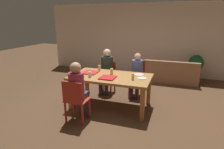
{
  "coord_description": "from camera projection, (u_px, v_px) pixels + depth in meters",
  "views": [
    {
      "loc": [
        1.44,
        -4.01,
        2.06
      ],
      "look_at": [
        0.0,
        0.1,
        0.78
      ],
      "focal_mm": 30.23,
      "sensor_mm": 36.0,
      "label": 1
    }
  ],
  "objects": [
    {
      "name": "chair_0",
      "position": [
        108.0,
        75.0,
        5.53
      ],
      "size": [
        0.41,
        0.41,
        0.87
      ],
      "color": "#B02B20",
      "rests_on": "ground"
    },
    {
      "name": "potted_plant",
      "position": [
        196.0,
        67.0,
        6.39
      ],
      "size": [
        0.49,
        0.49,
        0.92
      ],
      "color": "#AD6F4D",
      "rests_on": "ground"
    },
    {
      "name": "person_1",
      "position": [
        78.0,
        86.0,
        3.85
      ],
      "size": [
        0.31,
        0.49,
        1.26
      ],
      "color": "#3C434F",
      "rests_on": "ground"
    },
    {
      "name": "person_2",
      "position": [
        137.0,
        72.0,
        5.09
      ],
      "size": [
        0.31,
        0.5,
        1.19
      ],
      "color": "#3F3047",
      "rests_on": "ground"
    },
    {
      "name": "pizza_box_1",
      "position": [
        90.0,
        72.0,
        4.7
      ],
      "size": [
        0.37,
        0.37,
        0.03
      ],
      "color": "red",
      "rests_on": "dining_table"
    },
    {
      "name": "chair_1",
      "position": [
        75.0,
        100.0,
        3.8
      ],
      "size": [
        0.45,
        0.39,
        0.91
      ],
      "color": "#B32E22",
      "rests_on": "ground"
    },
    {
      "name": "drinking_glass_0",
      "position": [
        133.0,
        77.0,
        4.13
      ],
      "size": [
        0.06,
        0.06,
        0.14
      ],
      "primitive_type": "cylinder",
      "color": "#DAC764",
      "rests_on": "dining_table"
    },
    {
      "name": "ground_plane",
      "position": [
        111.0,
        106.0,
        4.67
      ],
      "size": [
        20.0,
        20.0,
        0.0
      ],
      "primitive_type": "plane",
      "color": "brown"
    },
    {
      "name": "couch",
      "position": [
        171.0,
        73.0,
        6.49
      ],
      "size": [
        1.75,
        0.87,
        0.76
      ],
      "color": "#996A4A",
      "rests_on": "ground"
    },
    {
      "name": "plate_1",
      "position": [
        139.0,
        75.0,
        4.52
      ],
      "size": [
        0.24,
        0.24,
        0.01
      ],
      "color": "white",
      "rests_on": "dining_table"
    },
    {
      "name": "person_0",
      "position": [
        107.0,
        67.0,
        5.34
      ],
      "size": [
        0.34,
        0.49,
        1.27
      ],
      "color": "#34354B",
      "rests_on": "ground"
    },
    {
      "name": "drinking_glass_3",
      "position": [
        112.0,
        71.0,
        4.58
      ],
      "size": [
        0.07,
        0.07,
        0.14
      ],
      "primitive_type": "cylinder",
      "color": "#E7C464",
      "rests_on": "dining_table"
    },
    {
      "name": "dining_table",
      "position": [
        111.0,
        79.0,
        4.47
      ],
      "size": [
        1.88,
        1.05,
        0.78
      ],
      "color": "#AD7941",
      "rests_on": "ground"
    },
    {
      "name": "plate_0",
      "position": [
        142.0,
        78.0,
        4.25
      ],
      "size": [
        0.21,
        0.21,
        0.01
      ],
      "color": "white",
      "rests_on": "dining_table"
    },
    {
      "name": "drinking_glass_2",
      "position": [
        99.0,
        68.0,
        4.95
      ],
      "size": [
        0.07,
        0.07,
        0.13
      ],
      "primitive_type": "cylinder",
      "color": "#DDC265",
      "rests_on": "dining_table"
    },
    {
      "name": "pizza_box_0",
      "position": [
        108.0,
        78.0,
        4.27
      ],
      "size": [
        0.35,
        0.35,
        0.03
      ],
      "color": "red",
      "rests_on": "dining_table"
    },
    {
      "name": "drinking_glass_1",
      "position": [
        90.0,
        74.0,
        4.34
      ],
      "size": [
        0.07,
        0.07,
        0.12
      ],
      "primitive_type": "cylinder",
      "color": "silver",
      "rests_on": "dining_table"
    },
    {
      "name": "chair_2",
      "position": [
        138.0,
        76.0,
        5.28
      ],
      "size": [
        0.38,
        0.43,
        0.97
      ],
      "color": "#B22624",
      "rests_on": "ground"
    },
    {
      "name": "back_wall",
      "position": [
        139.0,
        39.0,
        7.25
      ],
      "size": [
        7.42,
        0.12,
        2.65
      ],
      "primitive_type": "cube",
      "color": "#F0DBC8",
      "rests_on": "ground"
    }
  ]
}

